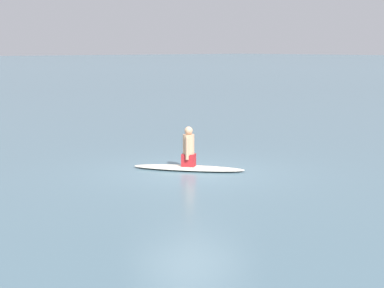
# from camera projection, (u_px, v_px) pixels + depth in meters

# --- Properties ---
(ground_plane) EXTENTS (400.00, 400.00, 0.00)m
(ground_plane) POSITION_uv_depth(u_px,v_px,m) (191.00, 172.00, 15.17)
(ground_plane) COLOR slate
(surfboard) EXTENTS (2.21, 2.61, 0.10)m
(surfboard) POSITION_uv_depth(u_px,v_px,m) (189.00, 168.00, 15.46)
(surfboard) COLOR silver
(surfboard) RESTS_ON ground
(person_paddler) EXTENTS (0.41, 0.42, 0.99)m
(person_paddler) POSITION_uv_depth(u_px,v_px,m) (189.00, 148.00, 15.39)
(person_paddler) COLOR #A51E23
(person_paddler) RESTS_ON surfboard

